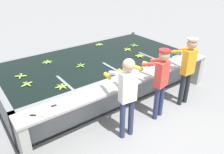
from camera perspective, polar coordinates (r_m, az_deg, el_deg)
The scene contains 18 objects.
ground_plane at distance 5.25m, azimuth 6.43°, elevation -9.84°, with size 80.00×80.00×0.00m, color gray.
wash_tank at distance 6.22m, azimuth -4.33°, elevation 1.17°, with size 5.15×2.63×0.87m.
work_ledge at distance 5.04m, azimuth 5.08°, elevation -2.83°, with size 5.15×0.45×0.87m.
worker_0 at distance 4.11m, azimuth 3.88°, elevation -3.85°, with size 0.47×0.74×1.71m.
worker_1 at distance 4.78m, azimuth 12.44°, elevation -0.25°, with size 0.48×0.74×1.64m.
worker_2 at distance 5.45m, azimuth 19.03°, elevation 2.88°, with size 0.42×0.73×1.70m.
banana_bunch_floating_0 at distance 7.02m, azimuth 5.75°, elevation 8.21°, with size 0.25×0.25×0.08m.
banana_bunch_floating_1 at distance 4.68m, azimuth -13.05°, elevation -2.44°, with size 0.28×0.28×0.08m.
banana_bunch_floating_2 at distance 6.64m, azimuth 4.06°, elevation 7.19°, with size 0.28×0.28×0.08m.
banana_bunch_floating_3 at distance 7.07m, azimuth -3.39°, elevation 8.44°, with size 0.28×0.27×0.08m.
banana_bunch_floating_4 at distance 6.19m, azimuth 7.27°, elevation 5.50°, with size 0.28×0.28×0.08m.
banana_bunch_floating_5 at distance 5.57m, azimuth -8.22°, elevation 2.96°, with size 0.28×0.28×0.08m.
banana_bunch_floating_6 at distance 5.41m, azimuth -22.76°, elevation 0.24°, with size 0.26×0.26×0.08m.
banana_bunch_floating_7 at distance 5.00m, azimuth -21.36°, elevation -1.74°, with size 0.28×0.28×0.08m.
banana_bunch_floating_8 at distance 5.97m, azimuth -16.57°, elevation 3.75°, with size 0.28×0.27×0.08m.
banana_bunch_ledge_0 at distance 6.49m, azimuth 20.13°, elevation 5.12°, with size 0.27×0.28×0.08m.
knife_0 at distance 3.95m, azimuth -19.02°, elevation -9.48°, with size 0.28×0.25×0.02m.
knife_1 at distance 4.13m, azimuth -14.04°, elevation -7.02°, with size 0.35×0.07×0.02m.
Camera 1 is at (-2.95, -3.00, 3.14)m, focal length 35.00 mm.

